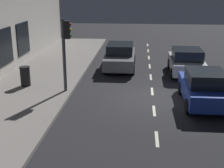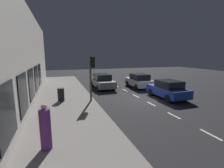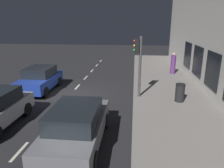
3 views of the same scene
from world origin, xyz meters
name	(u,v)px [view 1 (image 1 of 3)]	position (x,y,z in m)	size (l,w,h in m)	color
ground_plane	(153,98)	(0.00, 0.00, 0.00)	(60.00, 60.00, 0.00)	#232326
sidewalk	(26,93)	(6.25, 0.00, 0.07)	(4.50, 32.00, 0.15)	gray
lane_centre_line	(152,91)	(0.00, -1.00, 0.00)	(0.12, 27.20, 0.01)	beige
traffic_light	(66,44)	(4.22, -0.32, 2.52)	(0.50, 0.32, 3.55)	#424244
parked_car_0	(120,56)	(1.95, -5.54, 0.79)	(1.98, 4.45, 1.58)	slate
parked_car_1	(205,88)	(-2.26, 0.57, 0.79)	(1.98, 3.93, 1.58)	#1E389E
parked_car_2	(186,62)	(-2.13, -4.43, 0.79)	(2.02, 3.89, 1.58)	#B7B7BC
trash_bin	(25,76)	(6.59, -0.90, 0.66)	(0.53, 0.53, 1.02)	black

